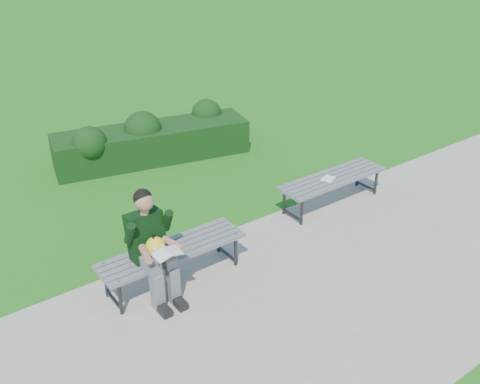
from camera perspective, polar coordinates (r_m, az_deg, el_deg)
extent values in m
plane|color=#2B771E|center=(7.37, -3.15, -4.97)|extent=(80.00, 80.00, 0.00)
cube|color=#C1B4A3|center=(6.25, 5.93, -11.89)|extent=(30.00, 3.50, 0.02)
cube|color=#143816|center=(9.73, -9.32, 5.16)|extent=(3.53, 1.59, 0.60)
sphere|color=#143816|center=(9.23, -15.74, 5.00)|extent=(0.69, 0.69, 0.58)
sphere|color=#143816|center=(9.60, -10.32, 6.49)|extent=(0.80, 0.80, 0.67)
sphere|color=#143816|center=(10.25, -3.59, 8.28)|extent=(0.69, 0.69, 0.58)
cube|color=gray|center=(6.22, -6.26, -7.05)|extent=(1.80, 0.08, 0.04)
cube|color=gray|center=(6.29, -6.75, -6.60)|extent=(1.80, 0.08, 0.04)
cube|color=gray|center=(6.37, -7.22, -6.17)|extent=(1.80, 0.08, 0.04)
cube|color=gray|center=(6.45, -7.68, -5.75)|extent=(1.80, 0.08, 0.04)
cube|color=gray|center=(6.52, -8.13, -5.34)|extent=(1.80, 0.08, 0.04)
cylinder|color=#2D2D30|center=(6.10, -12.66, -11.06)|extent=(0.04, 0.04, 0.41)
cylinder|color=#2D2D30|center=(6.39, -14.11, -9.26)|extent=(0.04, 0.04, 0.41)
cylinder|color=#2D2D30|center=(6.14, -13.59, -8.79)|extent=(0.04, 0.42, 0.04)
cylinder|color=#2D2D30|center=(6.33, -13.26, -11.18)|extent=(0.04, 0.42, 0.04)
cylinder|color=gray|center=(5.94, -12.83, -9.27)|extent=(0.02, 0.02, 0.01)
cylinder|color=gray|center=(6.26, -14.44, -7.35)|extent=(0.02, 0.02, 0.01)
cylinder|color=#2D2D30|center=(6.70, -0.47, -6.34)|extent=(0.04, 0.04, 0.41)
cylinder|color=#2D2D30|center=(6.96, -2.31, -4.92)|extent=(0.04, 0.04, 0.41)
cylinder|color=#2D2D30|center=(6.73, -1.43, -4.32)|extent=(0.04, 0.42, 0.04)
cylinder|color=#2D2D30|center=(6.91, -1.39, -6.62)|extent=(0.04, 0.42, 0.04)
cylinder|color=gray|center=(6.55, -0.39, -4.61)|extent=(0.02, 0.02, 0.01)
cylinder|color=gray|center=(6.84, -2.43, -3.10)|extent=(0.02, 0.02, 0.01)
cube|color=gray|center=(7.97, 10.92, 0.92)|extent=(1.80, 0.08, 0.04)
cube|color=gray|center=(8.03, 10.39, 1.19)|extent=(1.80, 0.08, 0.04)
cube|color=gray|center=(8.09, 9.87, 1.46)|extent=(1.80, 0.08, 0.04)
cube|color=gray|center=(8.16, 9.35, 1.72)|extent=(1.80, 0.09, 0.04)
cube|color=gray|center=(8.22, 8.85, 1.98)|extent=(1.80, 0.09, 0.04)
cylinder|color=#2D2D30|center=(7.59, 6.59, -2.11)|extent=(0.04, 0.04, 0.41)
cylinder|color=#2D2D30|center=(7.83, 4.73, -1.00)|extent=(0.04, 0.04, 0.41)
cylinder|color=#2D2D30|center=(7.62, 5.71, -0.35)|extent=(0.04, 0.42, 0.04)
cylinder|color=#2D2D30|center=(7.78, 5.59, -2.48)|extent=(0.04, 0.42, 0.04)
cylinder|color=gray|center=(7.46, 6.78, -0.50)|extent=(0.02, 0.02, 0.01)
cylinder|color=gray|center=(7.73, 4.71, 0.67)|extent=(0.02, 0.02, 0.01)
cylinder|color=#2D2D30|center=(8.62, 14.30, 1.01)|extent=(0.04, 0.04, 0.41)
cylinder|color=#2D2D30|center=(8.83, 12.45, 1.91)|extent=(0.04, 0.04, 0.41)
cylinder|color=#2D2D30|center=(8.65, 13.49, 2.55)|extent=(0.04, 0.42, 0.04)
cylinder|color=#2D2D30|center=(8.79, 13.26, 0.62)|extent=(0.04, 0.42, 0.04)
cylinder|color=gray|center=(8.50, 14.58, 2.46)|extent=(0.02, 0.02, 0.01)
cylinder|color=gray|center=(8.74, 12.53, 3.42)|extent=(0.02, 0.02, 0.01)
cube|color=gray|center=(6.06, -9.81, -7.40)|extent=(0.14, 0.42, 0.13)
cube|color=gray|center=(6.13, -8.15, -6.79)|extent=(0.14, 0.42, 0.13)
cube|color=gray|center=(6.10, -8.80, -10.43)|extent=(0.12, 0.13, 0.45)
cube|color=gray|center=(6.17, -7.14, -9.79)|extent=(0.12, 0.13, 0.45)
cube|color=black|center=(6.14, -8.22, -12.23)|extent=(0.11, 0.26, 0.09)
cube|color=black|center=(6.21, -6.58, -11.57)|extent=(0.11, 0.26, 0.09)
cube|color=black|center=(6.13, -10.01, -4.56)|extent=(0.40, 0.30, 0.59)
cylinder|color=#AD735B|center=(5.95, -10.17, -2.04)|extent=(0.10, 0.10, 0.08)
sphere|color=#AD735B|center=(5.87, -10.19, -1.02)|extent=(0.21, 0.21, 0.21)
sphere|color=black|center=(5.88, -10.34, -0.65)|extent=(0.21, 0.21, 0.21)
cylinder|color=black|center=(5.89, -11.67, -4.35)|extent=(0.10, 0.21, 0.30)
cylinder|color=black|center=(6.05, -7.77, -3.03)|extent=(0.10, 0.21, 0.30)
cylinder|color=#AD735B|center=(5.83, -10.04, -6.53)|extent=(0.14, 0.31, 0.08)
cylinder|color=#AD735B|center=(5.95, -7.13, -5.49)|extent=(0.14, 0.31, 0.08)
sphere|color=#AD735B|center=(5.73, -8.67, -7.06)|extent=(0.09, 0.09, 0.09)
sphere|color=#AD735B|center=(5.81, -6.93, -6.42)|extent=(0.09, 0.09, 0.09)
sphere|color=#D3C40B|center=(5.97, -9.01, -5.73)|extent=(0.22, 0.22, 0.22)
cone|color=orange|center=(5.89, -8.48, -6.28)|extent=(0.06, 0.06, 0.06)
cone|color=black|center=(5.91, -9.28, -4.68)|extent=(0.03, 0.04, 0.07)
cone|color=black|center=(5.93, -9.07, -4.59)|extent=(0.03, 0.03, 0.06)
sphere|color=white|center=(5.87, -8.97, -6.06)|extent=(0.04, 0.04, 0.04)
sphere|color=white|center=(5.90, -8.19, -5.78)|extent=(0.04, 0.04, 0.04)
cube|color=white|center=(5.70, -8.39, -6.70)|extent=(0.15, 0.20, 0.05)
cube|color=white|center=(5.76, -7.08, -6.22)|extent=(0.15, 0.20, 0.05)
cube|color=white|center=(8.02, 9.38, 1.42)|extent=(0.26, 0.23, 0.01)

